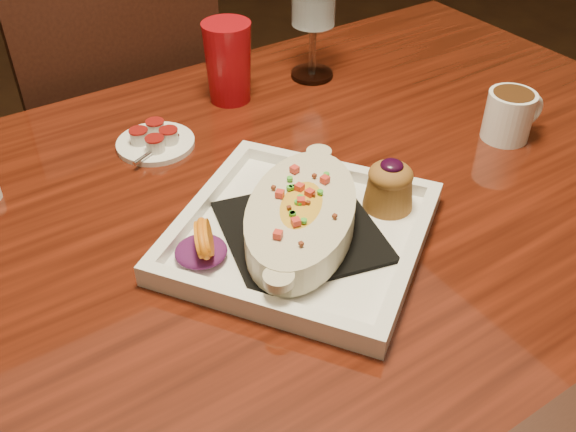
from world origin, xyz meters
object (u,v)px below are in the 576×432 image
table (268,253)px  plate (307,221)px  coffee_mug (510,114)px  red_tumbler (228,63)px  chair_far (122,148)px  goblet (314,4)px  saucer (155,141)px

table → plate: 0.16m
coffee_mug → red_tumbler: 0.47m
chair_far → goblet: bearing=128.8°
red_tumbler → table: bearing=-110.1°
red_tumbler → saucer: bearing=-157.7°
coffee_mug → red_tumbler: (-0.31, 0.36, 0.03)m
table → saucer: (-0.07, 0.22, 0.11)m
goblet → saucer: 0.38m
chair_far → red_tumbler: chair_far is taller
table → goblet: size_ratio=7.57×
table → chair_far: bearing=90.0°
saucer → red_tumbler: size_ratio=0.88×
chair_far → saucer: (-0.07, -0.41, 0.25)m
saucer → chair_far: bearing=80.4°
table → red_tumbler: bearing=69.9°
saucer → plate: bearing=-77.3°
plate → coffee_mug: 0.41m
chair_far → saucer: 0.49m
chair_far → saucer: bearing=80.4°
red_tumbler → chair_far: bearing=107.5°
coffee_mug → goblet: (-0.13, 0.35, 0.09)m
table → goblet: goblet is taller
table → plate: size_ratio=3.55×
chair_far → coffee_mug: chair_far is taller
table → saucer: 0.25m
saucer → table: bearing=-72.3°
coffee_mug → red_tumbler: size_ratio=0.76×
plate → coffee_mug: (0.41, 0.03, 0.01)m
chair_far → saucer: chair_far is taller
plate → goblet: 0.48m
plate → goblet: bearing=19.2°
table → saucer: saucer is taller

